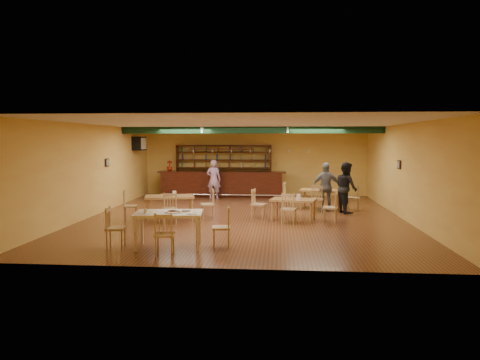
# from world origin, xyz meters

# --- Properties ---
(floor) EXTENTS (12.00, 12.00, 0.00)m
(floor) POSITION_xyz_m (0.00, 0.00, 0.00)
(floor) COLOR #4F2D16
(floor) RESTS_ON ground
(ceiling_beam) EXTENTS (10.00, 0.30, 0.25)m
(ceiling_beam) POSITION_xyz_m (0.00, 2.80, 2.87)
(ceiling_beam) COLOR black
(ceiling_beam) RESTS_ON ceiling
(track_rail_left) EXTENTS (0.05, 2.50, 0.05)m
(track_rail_left) POSITION_xyz_m (-1.80, 3.40, 2.94)
(track_rail_left) COLOR white
(track_rail_left) RESTS_ON ceiling
(track_rail_right) EXTENTS (0.05, 2.50, 0.05)m
(track_rail_right) POSITION_xyz_m (1.40, 3.40, 2.94)
(track_rail_right) COLOR white
(track_rail_right) RESTS_ON ceiling
(ac_unit) EXTENTS (0.34, 0.70, 0.48)m
(ac_unit) POSITION_xyz_m (-4.80, 4.20, 2.35)
(ac_unit) COLOR white
(ac_unit) RESTS_ON wall_left
(picture_left) EXTENTS (0.04, 0.34, 0.28)m
(picture_left) POSITION_xyz_m (-4.97, 1.00, 1.70)
(picture_left) COLOR black
(picture_left) RESTS_ON wall_left
(picture_right) EXTENTS (0.04, 0.34, 0.28)m
(picture_right) POSITION_xyz_m (4.97, 0.50, 1.70)
(picture_right) COLOR black
(picture_right) RESTS_ON wall_right
(bar_counter) EXTENTS (5.57, 0.85, 1.13)m
(bar_counter) POSITION_xyz_m (-1.40, 5.15, 0.56)
(bar_counter) COLOR black
(bar_counter) RESTS_ON ground
(back_bar_hutch) EXTENTS (4.31, 0.40, 2.28)m
(back_bar_hutch) POSITION_xyz_m (-1.40, 5.78, 1.14)
(back_bar_hutch) COLOR black
(back_bar_hutch) RESTS_ON ground
(poinsettia) EXTENTS (0.33, 0.33, 0.46)m
(poinsettia) POSITION_xyz_m (-3.74, 5.15, 1.36)
(poinsettia) COLOR #AA1E0F
(poinsettia) RESTS_ON bar_counter
(dining_table_b) EXTENTS (1.57, 1.15, 0.71)m
(dining_table_b) POSITION_xyz_m (2.59, 1.90, 0.35)
(dining_table_b) COLOR #915B33
(dining_table_b) RESTS_ON ground
(dining_table_c) EXTENTS (1.68, 1.26, 0.75)m
(dining_table_c) POSITION_xyz_m (-2.32, -0.71, 0.38)
(dining_table_c) COLOR #915B33
(dining_table_c) RESTS_ON ground
(dining_table_d) EXTENTS (1.51, 1.10, 0.68)m
(dining_table_d) POSITION_xyz_m (1.55, -0.54, 0.34)
(dining_table_d) COLOR #915B33
(dining_table_d) RESTS_ON ground
(near_table) EXTENTS (1.65, 1.17, 0.83)m
(near_table) POSITION_xyz_m (-1.46, -4.36, 0.41)
(near_table) COLOR beige
(near_table) RESTS_ON ground
(pizza_tray) EXTENTS (0.45, 0.45, 0.01)m
(pizza_tray) POSITION_xyz_m (-1.35, -4.36, 0.83)
(pizza_tray) COLOR silver
(pizza_tray) RESTS_ON near_table
(parmesan_shaker) EXTENTS (0.08, 0.08, 0.11)m
(parmesan_shaker) POSITION_xyz_m (-1.95, -4.52, 0.88)
(parmesan_shaker) COLOR #EAE5C6
(parmesan_shaker) RESTS_ON near_table
(napkin_stack) EXTENTS (0.21, 0.17, 0.03)m
(napkin_stack) POSITION_xyz_m (-1.07, -4.14, 0.84)
(napkin_stack) COLOR white
(napkin_stack) RESTS_ON near_table
(pizza_server) EXTENTS (0.33, 0.20, 0.00)m
(pizza_server) POSITION_xyz_m (-1.18, -4.30, 0.84)
(pizza_server) COLOR silver
(pizza_server) RESTS_ON pizza_tray
(side_plate) EXTENTS (0.24, 0.24, 0.01)m
(side_plate) POSITION_xyz_m (-0.85, -4.58, 0.83)
(side_plate) COLOR white
(side_plate) RESTS_ON near_table
(patron_bar) EXTENTS (0.65, 0.46, 1.67)m
(patron_bar) POSITION_xyz_m (-1.65, 4.33, 0.84)
(patron_bar) COLOR #954DA7
(patron_bar) RESTS_ON ground
(patron_right_a) EXTENTS (0.88, 1.01, 1.75)m
(patron_right_a) POSITION_xyz_m (3.39, 1.10, 0.87)
(patron_right_a) COLOR black
(patron_right_a) RESTS_ON ground
(patron_right_b) EXTENTS (1.04, 0.54, 1.71)m
(patron_right_b) POSITION_xyz_m (2.75, 1.46, 0.85)
(patron_right_b) COLOR slate
(patron_right_b) RESTS_ON ground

